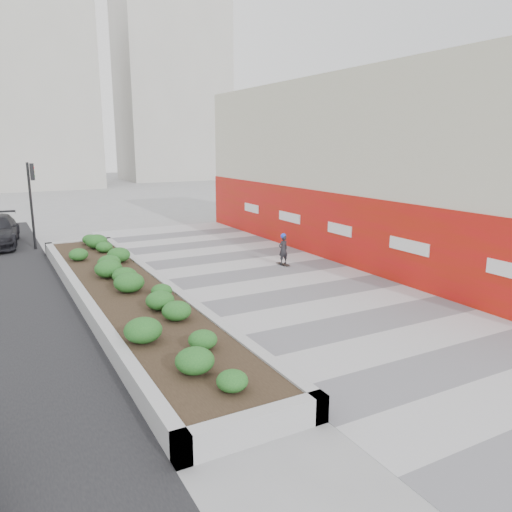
{
  "coord_description": "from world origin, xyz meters",
  "views": [
    {
      "loc": [
        -9.21,
        -8.74,
        5.13
      ],
      "look_at": [
        -0.8,
        6.74,
        1.1
      ],
      "focal_mm": 35.0,
      "sensor_mm": 36.0,
      "label": 1
    }
  ],
  "objects": [
    {
      "name": "traffic_signal_near",
      "position": [
        -7.23,
        17.5,
        2.76
      ],
      "size": [
        0.33,
        0.28,
        4.2
      ],
      "color": "black",
      "rests_on": "ground"
    },
    {
      "name": "distant_bldg_north_l",
      "position": [
        -5.0,
        55.0,
        10.0
      ],
      "size": [
        16.0,
        12.0,
        20.0
      ],
      "primitive_type": "cube",
      "color": "#ADAAA3",
      "rests_on": "ground"
    },
    {
      "name": "ground",
      "position": [
        0.0,
        0.0,
        0.0
      ],
      "size": [
        160.0,
        160.0,
        0.0
      ],
      "primitive_type": "plane",
      "color": "gray",
      "rests_on": "ground"
    },
    {
      "name": "walkway",
      "position": [
        0.0,
        3.0,
        0.01
      ],
      "size": [
        8.0,
        36.0,
        0.01
      ],
      "primitive_type": "cube",
      "color": "#A8A8AD",
      "rests_on": "ground"
    },
    {
      "name": "skateboarder",
      "position": [
        1.64,
        8.82,
        0.71
      ],
      "size": [
        0.49,
        0.74,
        1.4
      ],
      "rotation": [
        0.0,
        0.0,
        0.14
      ],
      "color": "beige",
      "rests_on": "ground"
    },
    {
      "name": "manhole_cover",
      "position": [
        0.5,
        3.0,
        0.0
      ],
      "size": [
        0.44,
        0.44,
        0.01
      ],
      "primitive_type": "cylinder",
      "color": "#595654",
      "rests_on": "ground"
    },
    {
      "name": "distant_bldg_north_r",
      "position": [
        15.0,
        60.0,
        12.0
      ],
      "size": [
        14.0,
        10.0,
        24.0
      ],
      "primitive_type": "cube",
      "color": "#ADAAA3",
      "rests_on": "ground"
    },
    {
      "name": "building",
      "position": [
        6.98,
        8.98,
        3.98
      ],
      "size": [
        6.04,
        24.08,
        8.0
      ],
      "color": "beige",
      "rests_on": "ground"
    },
    {
      "name": "planter",
      "position": [
        -5.5,
        7.0,
        0.42
      ],
      "size": [
        3.0,
        18.0,
        0.9
      ],
      "color": "#9E9EA0",
      "rests_on": "ground"
    }
  ]
}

